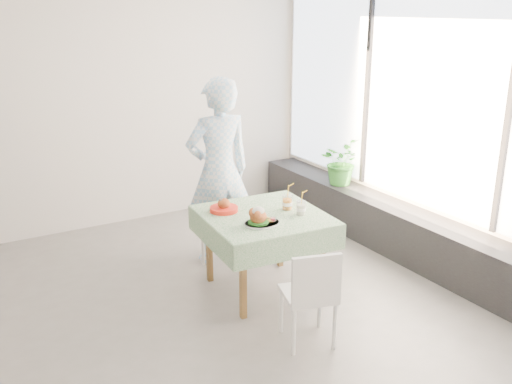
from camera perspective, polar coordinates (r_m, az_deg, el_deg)
floor at (r=4.86m, az=-10.38°, el=-13.25°), size 6.00×6.00×0.00m
wall_back at (r=6.67m, az=-18.72°, el=7.64°), size 6.00×0.02×2.80m
wall_front at (r=2.26m, az=10.92°, el=-11.60°), size 6.00×0.02×2.80m
wall_right at (r=5.96m, az=17.00°, el=6.65°), size 0.02×5.00×2.80m
window_pane at (r=5.90m, az=17.02°, el=9.01°), size 0.01×4.80×2.18m
window_ledge at (r=6.14m, az=14.74°, el=-4.05°), size 0.40×4.80×0.50m
cafe_table at (r=5.17m, az=0.76°, el=-5.17°), size 1.12×1.12×0.74m
chair_far at (r=5.93m, az=-3.64°, el=-4.22°), size 0.53×0.53×0.83m
chair_near at (r=4.52m, az=5.23°, el=-11.97°), size 0.47×0.47×0.80m
diner at (r=5.68m, az=-3.76°, el=2.06°), size 0.70×0.47×1.88m
main_dish at (r=4.81m, az=0.41°, el=-2.69°), size 0.32×0.32×0.16m
juice_cup_orange at (r=5.17m, az=3.15°, el=-1.09°), size 0.10×0.10×0.28m
juice_cup_lemonade at (r=5.06m, az=4.53°, el=-1.64°), size 0.09×0.09×0.25m
second_dish at (r=5.14m, az=-3.24°, el=-1.56°), size 0.26×0.26×0.12m
potted_plant at (r=6.75m, az=8.40°, el=3.07°), size 0.66×0.65×0.55m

